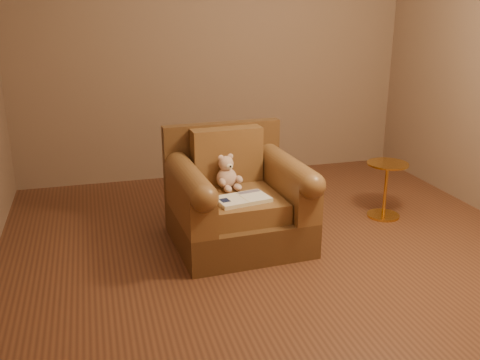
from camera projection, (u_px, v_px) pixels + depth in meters
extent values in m
plane|color=brown|center=(279.00, 254.00, 3.90)|extent=(4.00, 4.00, 0.00)
cube|color=#80634F|center=(214.00, 44.00, 5.30)|extent=(4.00, 0.02, 2.70)
cube|color=brown|center=(238.00, 227.00, 4.04)|extent=(0.99, 0.95, 0.26)
cube|color=brown|center=(222.00, 159.00, 4.27)|extent=(0.95, 0.14, 0.59)
cube|color=brown|center=(240.00, 204.00, 3.94)|extent=(0.58, 0.69, 0.14)
cube|color=brown|center=(227.00, 155.00, 4.14)|extent=(0.56, 0.18, 0.43)
cube|color=brown|center=(190.00, 199.00, 3.80)|extent=(0.23, 0.81, 0.30)
cube|color=brown|center=(288.00, 188.00, 4.03)|extent=(0.23, 0.81, 0.30)
cylinder|color=brown|center=(189.00, 179.00, 3.75)|extent=(0.23, 0.81, 0.19)
cylinder|color=brown|center=(288.00, 169.00, 3.98)|extent=(0.23, 0.81, 0.19)
ellipsoid|color=#D7AC97|center=(227.00, 178.00, 4.04)|extent=(0.16, 0.14, 0.16)
sphere|color=#D7AC97|center=(226.00, 163.00, 4.01)|extent=(0.11, 0.11, 0.11)
ellipsoid|color=#D7AC97|center=(221.00, 158.00, 3.98)|extent=(0.05, 0.03, 0.05)
ellipsoid|color=#D7AC97|center=(230.00, 156.00, 4.02)|extent=(0.05, 0.03, 0.05)
ellipsoid|color=beige|center=(229.00, 167.00, 3.97)|extent=(0.05, 0.04, 0.05)
sphere|color=black|center=(231.00, 166.00, 3.95)|extent=(0.02, 0.02, 0.02)
ellipsoid|color=#D7AC97|center=(222.00, 182.00, 3.95)|extent=(0.05, 0.10, 0.05)
ellipsoid|color=#D7AC97|center=(239.00, 179.00, 4.02)|extent=(0.05, 0.10, 0.05)
ellipsoid|color=#D7AC97|center=(228.00, 189.00, 3.95)|extent=(0.06, 0.10, 0.05)
ellipsoid|color=#D7AC97|center=(238.00, 187.00, 3.99)|extent=(0.06, 0.10, 0.05)
cube|color=beige|center=(242.00, 199.00, 3.78)|extent=(0.41, 0.29, 0.03)
cube|color=white|center=(230.00, 200.00, 3.74)|extent=(0.22, 0.26, 0.00)
cube|color=white|center=(254.00, 195.00, 3.82)|extent=(0.22, 0.26, 0.00)
cube|color=beige|center=(242.00, 197.00, 3.78)|extent=(0.05, 0.22, 0.00)
cube|color=#0F1638|center=(225.00, 200.00, 3.72)|extent=(0.08, 0.09, 0.00)
cube|color=slate|center=(249.00, 192.00, 3.89)|extent=(0.18, 0.08, 0.00)
cylinder|color=gold|center=(383.00, 215.00, 4.58)|extent=(0.27, 0.27, 0.02)
cylinder|color=gold|center=(385.00, 190.00, 4.50)|extent=(0.03, 0.03, 0.44)
cylinder|color=gold|center=(388.00, 164.00, 4.43)|extent=(0.34, 0.34, 0.02)
cylinder|color=gold|center=(388.00, 165.00, 4.43)|extent=(0.03, 0.03, 0.02)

